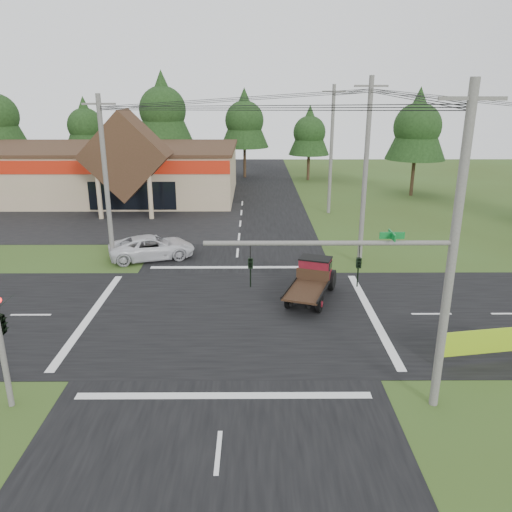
{
  "coord_description": "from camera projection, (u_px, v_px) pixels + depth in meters",
  "views": [
    {
      "loc": [
        1.09,
        -22.69,
        10.59
      ],
      "look_at": [
        1.24,
        2.7,
        2.2
      ],
      "focal_mm": 35.0,
      "sensor_mm": 36.0,
      "label": 1
    }
  ],
  "objects": [
    {
      "name": "utility_pole_nw",
      "position": [
        106.0,
        180.0,
        30.73
      ],
      "size": [
        2.0,
        0.3,
        10.5
      ],
      "color": "#595651",
      "rests_on": "ground"
    },
    {
      "name": "utility_pole_n",
      "position": [
        331.0,
        149.0,
        43.99
      ],
      "size": [
        2.0,
        0.3,
        11.2
      ],
      "color": "#595651",
      "rests_on": "ground"
    },
    {
      "name": "antique_flatbed_truck",
      "position": [
        311.0,
        281.0,
        26.41
      ],
      "size": [
        3.44,
        5.31,
        2.07
      ],
      "primitive_type": null,
      "rotation": [
        0.0,
        0.0,
        -0.34
      ],
      "color": "#540C16",
      "rests_on": "ground"
    },
    {
      "name": "parking_apron",
      "position": [
        78.0,
        221.0,
        42.82
      ],
      "size": [
        28.0,
        14.0,
        0.02
      ],
      "primitive_type": "cube",
      "color": "black",
      "rests_on": "ground"
    },
    {
      "name": "tree_row_d",
      "position": [
        244.0,
        118.0,
        62.43
      ],
      "size": [
        6.16,
        6.16,
        11.11
      ],
      "color": "#332316",
      "rests_on": "ground"
    },
    {
      "name": "cvs_building",
      "position": [
        92.0,
        170.0,
        51.98
      ],
      "size": [
        30.4,
        18.2,
        9.19
      ],
      "color": "tan",
      "rests_on": "ground"
    },
    {
      "name": "tree_side_ne",
      "position": [
        418.0,
        124.0,
        51.13
      ],
      "size": [
        6.16,
        6.16,
        11.11
      ],
      "color": "#332316",
      "rests_on": "ground"
    },
    {
      "name": "utility_pole_ne",
      "position": [
        365.0,
        172.0,
        30.65
      ],
      "size": [
        2.0,
        0.3,
        11.5
      ],
      "color": "#595651",
      "rests_on": "ground"
    },
    {
      "name": "tree_row_e",
      "position": [
        309.0,
        131.0,
        60.99
      ],
      "size": [
        5.04,
        5.04,
        9.09
      ],
      "color": "#332316",
      "rests_on": "ground"
    },
    {
      "name": "traffic_signal_mast",
      "position": [
        397.0,
        289.0,
        16.38
      ],
      "size": [
        8.12,
        0.24,
        7.0
      ],
      "color": "#595651",
      "rests_on": "ground"
    },
    {
      "name": "utility_pole_nr",
      "position": [
        452.0,
        254.0,
        16.01
      ],
      "size": [
        2.0,
        0.3,
        11.0
      ],
      "color": "#595651",
      "rests_on": "ground"
    },
    {
      "name": "road_ew",
      "position": [
        232.0,
        315.0,
        24.86
      ],
      "size": [
        120.0,
        12.0,
        0.02
      ],
      "primitive_type": "cube",
      "color": "black",
      "rests_on": "ground"
    },
    {
      "name": "tree_row_c",
      "position": [
        163.0,
        108.0,
        61.0
      ],
      "size": [
        7.28,
        7.28,
        13.13
      ],
      "color": "#332316",
      "rests_on": "ground"
    },
    {
      "name": "ground",
      "position": [
        232.0,
        315.0,
        24.86
      ],
      "size": [
        120.0,
        120.0,
        0.0
      ],
      "primitive_type": "plane",
      "color": "#354619",
      "rests_on": "ground"
    },
    {
      "name": "road_ns",
      "position": [
        232.0,
        315.0,
        24.86
      ],
      "size": [
        12.0,
        120.0,
        0.02
      ],
      "primitive_type": "cube",
      "color": "black",
      "rests_on": "ground"
    },
    {
      "name": "roadside_banner",
      "position": [
        487.0,
        345.0,
        20.34
      ],
      "size": [
        4.42,
        0.86,
        1.52
      ],
      "primitive_type": null,
      "rotation": [
        0.0,
        0.0,
        0.17
      ],
      "color": "#85AF17",
      "rests_on": "ground"
    },
    {
      "name": "tree_row_b",
      "position": [
        85.0,
        124.0,
        62.53
      ],
      "size": [
        5.6,
        5.6,
        10.1
      ],
      "color": "#332316",
      "rests_on": "ground"
    },
    {
      "name": "white_pickup",
      "position": [
        152.0,
        247.0,
        33.04
      ],
      "size": [
        6.09,
        4.16,
        1.55
      ],
      "primitive_type": "imported",
      "rotation": [
        0.0,
        0.0,
        1.88
      ],
      "color": "silver",
      "rests_on": "ground"
    }
  ]
}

